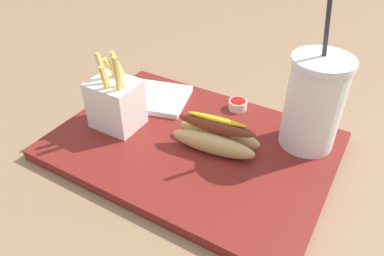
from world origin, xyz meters
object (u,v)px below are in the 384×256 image
hot_dog_1 (216,136)px  napkin_stack (154,97)px  ketchup_cup_1 (238,104)px  fries_basket (116,103)px  soda_cup (314,103)px

hot_dog_1 → napkin_stack: (0.19, -0.08, -0.02)m
napkin_stack → ketchup_cup_1: bearing=-160.9°
fries_basket → napkin_stack: 0.11m
napkin_stack → fries_basket: bearing=86.1°
fries_basket → hot_dog_1: 0.20m
hot_dog_1 → ketchup_cup_1: size_ratio=4.23×
hot_dog_1 → napkin_stack: 0.20m
soda_cup → fries_basket: bearing=21.3°
napkin_stack → soda_cup: bearing=-176.4°
fries_basket → napkin_stack: size_ratio=1.13×
soda_cup → ketchup_cup_1: soda_cup is taller
soda_cup → napkin_stack: bearing=3.6°
ketchup_cup_1 → hot_dog_1: bearing=97.8°
soda_cup → hot_dog_1: (0.13, 0.10, -0.06)m
soda_cup → fries_basket: (0.33, 0.13, -0.04)m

